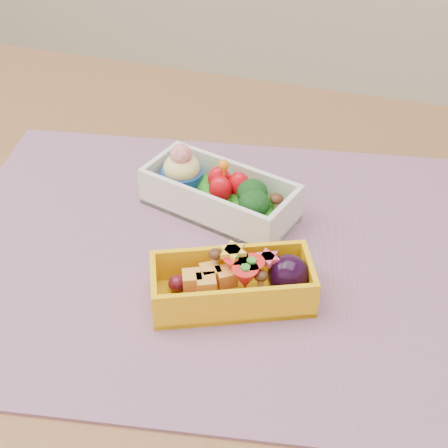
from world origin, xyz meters
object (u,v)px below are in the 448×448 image
(placemat, at_px, (216,255))
(bento_yellow, at_px, (236,282))
(table, at_px, (216,323))
(bento_white, at_px, (219,194))

(placemat, height_order, bento_yellow, bento_yellow)
(table, distance_m, bento_white, 0.15)
(placemat, distance_m, bento_yellow, 0.07)
(placemat, height_order, bento_white, bento_white)
(table, relative_size, bento_white, 6.65)
(bento_yellow, bearing_deg, placemat, 100.32)
(bento_yellow, bearing_deg, table, 100.26)
(table, height_order, bento_yellow, bento_yellow)
(table, distance_m, bento_yellow, 0.14)
(table, distance_m, placemat, 0.10)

